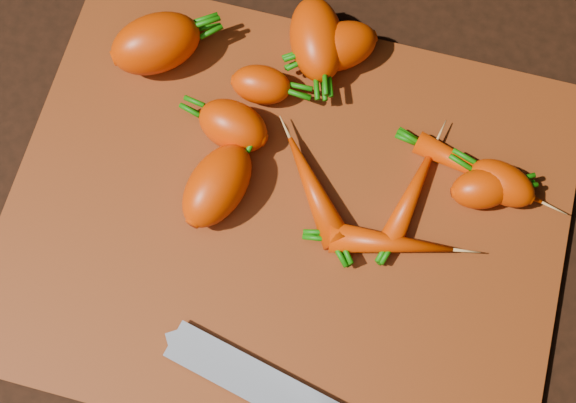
# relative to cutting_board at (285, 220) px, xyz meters

# --- Properties ---
(ground) EXTENTS (2.00, 2.00, 0.01)m
(ground) POSITION_rel_cutting_board_xyz_m (0.00, 0.00, -0.01)
(ground) COLOR black
(cutting_board) EXTENTS (0.50, 0.40, 0.01)m
(cutting_board) POSITION_rel_cutting_board_xyz_m (0.00, 0.00, 0.00)
(cutting_board) COLOR maroon
(cutting_board) RESTS_ON ground
(carrot_0) EXTENTS (0.10, 0.10, 0.05)m
(carrot_0) POSITION_rel_cutting_board_xyz_m (-0.16, 0.13, 0.03)
(carrot_0) COLOR #C53100
(carrot_0) RESTS_ON cutting_board
(carrot_1) EXTENTS (0.07, 0.06, 0.04)m
(carrot_1) POSITION_rel_cutting_board_xyz_m (-0.07, 0.07, 0.03)
(carrot_1) COLOR #C53100
(carrot_1) RESTS_ON cutting_board
(carrot_2) EXTENTS (0.08, 0.10, 0.05)m
(carrot_2) POSITION_rel_cutting_board_xyz_m (-0.01, 0.17, 0.03)
(carrot_2) COLOR #C53100
(carrot_2) RESTS_ON cutting_board
(carrot_3) EXTENTS (0.07, 0.09, 0.05)m
(carrot_3) POSITION_rel_cutting_board_xyz_m (-0.06, 0.01, 0.03)
(carrot_3) COLOR #C53100
(carrot_3) RESTS_ON cutting_board
(carrot_4) EXTENTS (0.08, 0.08, 0.04)m
(carrot_4) POSITION_rel_cutting_board_xyz_m (0.01, 0.17, 0.03)
(carrot_4) COLOR #C53100
(carrot_4) RESTS_ON cutting_board
(carrot_5) EXTENTS (0.06, 0.04, 0.04)m
(carrot_5) POSITION_rel_cutting_board_xyz_m (-0.05, 0.11, 0.02)
(carrot_5) COLOR #C53100
(carrot_5) RESTS_ON cutting_board
(carrot_6) EXTENTS (0.07, 0.05, 0.04)m
(carrot_6) POSITION_rel_cutting_board_xyz_m (0.18, 0.08, 0.02)
(carrot_6) COLOR #C53100
(carrot_6) RESTS_ON cutting_board
(carrot_7) EXTENTS (0.04, 0.11, 0.02)m
(carrot_7) POSITION_rel_cutting_board_xyz_m (0.11, 0.05, 0.02)
(carrot_7) COLOR #C53100
(carrot_7) RESTS_ON cutting_board
(carrot_8) EXTENTS (0.13, 0.05, 0.02)m
(carrot_8) POSITION_rel_cutting_board_xyz_m (0.16, 0.08, 0.02)
(carrot_8) COLOR #C53100
(carrot_8) RESTS_ON cutting_board
(carrot_9) EXTENTS (0.09, 0.10, 0.03)m
(carrot_9) POSITION_rel_cutting_board_xyz_m (0.02, 0.03, 0.02)
(carrot_9) COLOR #C53100
(carrot_9) RESTS_ON cutting_board
(carrot_10) EXTENTS (0.07, 0.06, 0.04)m
(carrot_10) POSITION_rel_cutting_board_xyz_m (0.16, 0.07, 0.02)
(carrot_10) COLOR #C53100
(carrot_10) RESTS_ON cutting_board
(carrot_11) EXTENTS (0.11, 0.04, 0.03)m
(carrot_11) POSITION_rel_cutting_board_xyz_m (0.10, -0.00, 0.02)
(carrot_11) COLOR #C53100
(carrot_11) RESTS_ON cutting_board
(knife) EXTENTS (0.30, 0.09, 0.02)m
(knife) POSITION_rel_cutting_board_xyz_m (0.04, -0.15, 0.01)
(knife) COLOR gray
(knife) RESTS_ON cutting_board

